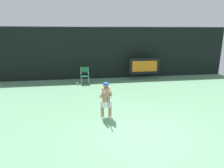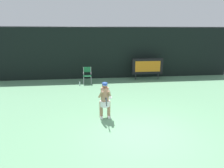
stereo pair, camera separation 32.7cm
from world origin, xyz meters
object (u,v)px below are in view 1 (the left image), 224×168
object	(u,v)px
water_bottle	(77,84)
tennis_player	(106,99)
tennis_racket	(108,102)
scoreboard	(144,66)
umpire_chair	(85,75)

from	to	relation	value
water_bottle	tennis_player	world-z (taller)	tennis_player
water_bottle	tennis_racket	xyz separation A→B (m)	(1.16, -5.72, 0.77)
water_bottle	tennis_player	bearing A→B (deg)	-77.14
scoreboard	tennis_racket	xyz separation A→B (m)	(-3.56, -6.83, -0.06)
umpire_chair	water_bottle	distance (m)	0.81
tennis_racket	scoreboard	bearing A→B (deg)	80.88
water_bottle	tennis_racket	size ratio (longest dim) A/B	0.44
umpire_chair	tennis_player	xyz separation A→B (m)	(0.67, -5.51, 0.17)
water_bottle	tennis_racket	distance (m)	5.89
scoreboard	umpire_chair	bearing A→B (deg)	-170.63
umpire_chair	tennis_racket	bearing A→B (deg)	-83.80
scoreboard	tennis_racket	distance (m)	7.70
scoreboard	tennis_player	xyz separation A→B (m)	(-3.56, -6.21, -0.16)
water_bottle	tennis_racket	bearing A→B (deg)	-78.52
tennis_racket	umpire_chair	bearing A→B (deg)	114.59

